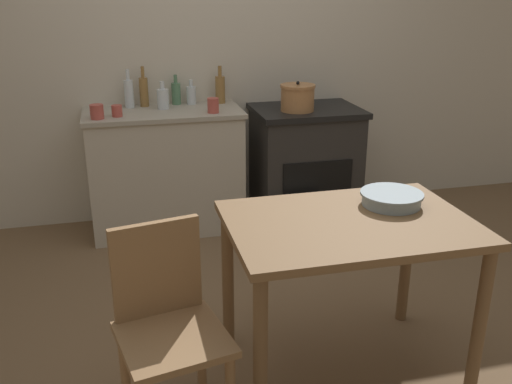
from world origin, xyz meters
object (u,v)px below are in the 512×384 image
chair (168,323)px  bottle_center_right (191,95)px  flour_sack (314,225)px  bottle_left (220,89)px  mixing_bowl_large (392,198)px  bottle_center (163,98)px  cup_mid_right (117,111)px  bottle_far_left (129,93)px  work_table (348,244)px  stock_pot (298,98)px  bottle_center_left (144,91)px  cup_far_right (213,105)px  cup_right (97,112)px  bottle_mid_left (176,93)px  stove (305,163)px

chair → bottle_center_right: 2.24m
flour_sack → bottle_center_right: bearing=134.1°
bottle_left → mixing_bowl_large: bearing=-77.1°
bottle_center → cup_mid_right: bearing=-151.5°
mixing_bowl_large → bottle_far_left: size_ratio=1.06×
work_table → stock_pot: size_ratio=4.21×
bottle_center_left → cup_far_right: size_ratio=2.80×
mixing_bowl_large → bottle_center_left: bearing=117.3°
chair → cup_right: (-0.25, 1.82, 0.47)m
bottle_center_right → cup_far_right: 0.34m
bottle_far_left → bottle_left: bottle_left is taller
bottle_center_left → cup_right: size_ratio=3.00×
work_table → chair: (-0.80, -0.13, -0.19)m
bottle_center_left → cup_mid_right: bearing=-124.1°
work_table → mixing_bowl_large: bearing=25.8°
mixing_bowl_large → cup_far_right: 1.67m
cup_right → cup_far_right: 0.76m
work_table → cup_right: 2.01m
stock_pot → bottle_center: 0.94m
bottle_mid_left → bottle_center_right: size_ratio=1.20×
work_table → bottle_center_left: size_ratio=3.71×
bottle_center_left → bottle_center: bottle_center_left is taller
work_table → cup_mid_right: (-0.92, 1.73, 0.27)m
bottle_left → cup_right: bearing=-159.9°
stove → mixing_bowl_large: (-0.16, -1.69, 0.36)m
cup_mid_right → cup_far_right: 0.63m
stock_pot → flour_sack: bearing=-90.3°
stock_pot → cup_right: size_ratio=2.64×
mixing_bowl_large → cup_far_right: size_ratio=2.82×
bottle_mid_left → cup_far_right: (0.21, -0.35, -0.03)m
stove → cup_far_right: size_ratio=8.46×
bottle_far_left → cup_right: bearing=-125.0°
flour_sack → work_table: bearing=-103.7°
cup_mid_right → cup_far_right: size_ratio=0.76×
bottle_center_left → bottle_center: (0.12, -0.12, -0.04)m
bottle_center_right → cup_right: bottle_center_right is taller
flour_sack → mixing_bowl_large: (-0.06, -1.17, 0.64)m
bottle_mid_left → cup_far_right: bearing=-58.8°
chair → bottle_left: bearing=62.5°
cup_mid_right → flour_sack: bearing=-19.7°
chair → cup_far_right: 1.95m
chair → cup_mid_right: cup_mid_right is taller
bottle_center_left → bottle_center_right: 0.34m
stove → cup_right: bearing=-175.4°
bottle_center_left → bottle_mid_left: bearing=4.2°
stock_pot → cup_far_right: stock_pot is taller
bottle_left → cup_far_right: bottle_left is taller
chair → bottle_far_left: bearing=79.5°
bottle_center → bottle_center_left: bearing=135.9°
bottle_far_left → bottle_left: size_ratio=0.99×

